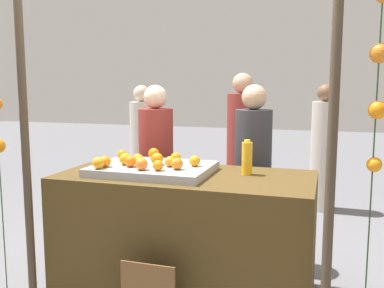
{
  "coord_description": "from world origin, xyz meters",
  "views": [
    {
      "loc": [
        0.97,
        -2.91,
        1.55
      ],
      "look_at": [
        0.0,
        0.15,
        1.1
      ],
      "focal_mm": 40.65,
      "sensor_mm": 36.0,
      "label": 1
    }
  ],
  "objects": [
    {
      "name": "canopy_post_left",
      "position": [
        -0.99,
        -0.47,
        1.15
      ],
      "size": [
        0.06,
        0.06,
        2.3
      ],
      "primitive_type": "cylinder",
      "color": "#473828",
      "rests_on": "ground_plane"
    },
    {
      "name": "garland_strand_right",
      "position": [
        1.21,
        -0.48,
        1.57
      ],
      "size": [
        0.1,
        0.11,
        2.09
      ],
      "color": "#2D4C23",
      "rests_on": "ground_plane"
    },
    {
      "name": "orange_14",
      "position": [
        -0.44,
        -0.09,
        1.01
      ],
      "size": [
        0.09,
        0.09,
        0.09
      ],
      "primitive_type": "sphere",
      "color": "orange",
      "rests_on": "orange_tray"
    },
    {
      "name": "orange_13",
      "position": [
        -0.33,
        0.21,
        1.01
      ],
      "size": [
        0.09,
        0.09,
        0.09
      ],
      "primitive_type": "sphere",
      "color": "orange",
      "rests_on": "orange_tray"
    },
    {
      "name": "orange_3",
      "position": [
        -0.21,
        -0.02,
        1.01
      ],
      "size": [
        0.09,
        0.09,
        0.09
      ],
      "primitive_type": "sphere",
      "color": "orange",
      "rests_on": "orange_tray"
    },
    {
      "name": "orange_9",
      "position": [
        0.07,
        0.01,
        1.0
      ],
      "size": [
        0.08,
        0.08,
        0.08
      ],
      "primitive_type": "sphere",
      "color": "orange",
      "rests_on": "orange_tray"
    },
    {
      "name": "orange_0",
      "position": [
        -0.31,
        -0.12,
        1.0
      ],
      "size": [
        0.07,
        0.07,
        0.07
      ],
      "primitive_type": "sphere",
      "color": "orange",
      "rests_on": "orange_tray"
    },
    {
      "name": "orange_10",
      "position": [
        -0.36,
        -0.04,
        1.0
      ],
      "size": [
        0.08,
        0.08,
        0.08
      ],
      "primitive_type": "sphere",
      "color": "orange",
      "rests_on": "orange_tray"
    },
    {
      "name": "orange_4",
      "position": [
        -0.54,
        -0.28,
        1.01
      ],
      "size": [
        0.08,
        0.08,
        0.08
      ],
      "primitive_type": "sphere",
      "color": "orange",
      "rests_on": "orange_tray"
    },
    {
      "name": "orange_5",
      "position": [
        -0.53,
        -0.21,
        1.0
      ],
      "size": [
        0.08,
        0.08,
        0.08
      ],
      "primitive_type": "sphere",
      "color": "orange",
      "rests_on": "orange_tray"
    },
    {
      "name": "orange_6",
      "position": [
        -0.11,
        0.09,
        1.0
      ],
      "size": [
        0.08,
        0.08,
        0.08
      ],
      "primitive_type": "sphere",
      "color": "orange",
      "rests_on": "orange_tray"
    },
    {
      "name": "orange_1",
      "position": [
        -0.1,
        -0.06,
        1.0
      ],
      "size": [
        0.08,
        0.08,
        0.08
      ],
      "primitive_type": "sphere",
      "color": "orange",
      "rests_on": "orange_tray"
    },
    {
      "name": "stall_counter",
      "position": [
        0.0,
        0.0,
        0.45
      ],
      "size": [
        1.82,
        0.87,
        0.9
      ],
      "primitive_type": "cube",
      "color": "#4C3819",
      "rests_on": "ground_plane"
    },
    {
      "name": "orange_8",
      "position": [
        -0.24,
        -0.23,
        1.01
      ],
      "size": [
        0.08,
        0.08,
        0.08
      ],
      "primitive_type": "sphere",
      "color": "orange",
      "rests_on": "orange_tray"
    },
    {
      "name": "orange_7",
      "position": [
        -0.13,
        -0.22,
        1.0
      ],
      "size": [
        0.07,
        0.07,
        0.07
      ],
      "primitive_type": "sphere",
      "color": "orange",
      "rests_on": "orange_tray"
    },
    {
      "name": "vendor_left",
      "position": [
        -0.5,
        0.65,
        0.72
      ],
      "size": [
        0.31,
        0.31,
        1.54
      ],
      "color": "maroon",
      "rests_on": "ground_plane"
    },
    {
      "name": "crowd_person_1",
      "position": [
        0.92,
        2.57,
        0.72
      ],
      "size": [
        0.31,
        0.31,
        1.55
      ],
      "color": "beige",
      "rests_on": "ground_plane"
    },
    {
      "name": "juice_bottle",
      "position": [
        0.42,
        0.12,
        1.02
      ],
      "size": [
        0.08,
        0.08,
        0.25
      ],
      "color": "gold",
      "rests_on": "stall_counter"
    },
    {
      "name": "orange_2",
      "position": [
        -0.56,
        0.11,
        1.0
      ],
      "size": [
        0.08,
        0.08,
        0.08
      ],
      "primitive_type": "sphere",
      "color": "orange",
      "rests_on": "orange_tray"
    },
    {
      "name": "crowd_person_0",
      "position": [
        0.06,
        1.8,
        0.78
      ],
      "size": [
        0.33,
        0.33,
        1.67
      ],
      "color": "maroon",
      "rests_on": "ground_plane"
    },
    {
      "name": "orange_12",
      "position": [
        -0.36,
        -0.15,
        1.0
      ],
      "size": [
        0.08,
        0.08,
        0.08
      ],
      "primitive_type": "sphere",
      "color": "orange",
      "rests_on": "orange_tray"
    },
    {
      "name": "orange_tray",
      "position": [
        -0.24,
        -0.03,
        0.93
      ],
      "size": [
        0.84,
        0.63,
        0.06
      ],
      "primitive_type": "cube",
      "color": "#9EA0A5",
      "rests_on": "stall_counter"
    },
    {
      "name": "vendor_right",
      "position": [
        0.37,
        0.68,
        0.72
      ],
      "size": [
        0.31,
        0.31,
        1.55
      ],
      "color": "#333338",
      "rests_on": "ground_plane"
    },
    {
      "name": "orange_11",
      "position": [
        -0.02,
        -0.14,
        1.01
      ],
      "size": [
        0.08,
        0.08,
        0.08
      ],
      "primitive_type": "sphere",
      "color": "orange",
      "rests_on": "orange_tray"
    },
    {
      "name": "crowd_person_2",
      "position": [
        -1.28,
        2.1,
        0.71
      ],
      "size": [
        0.31,
        0.31,
        1.53
      ],
      "color": "beige",
      "rests_on": "ground_plane"
    },
    {
      "name": "canopy_post_right",
      "position": [
        0.99,
        -0.47,
        1.15
      ],
      "size": [
        0.06,
        0.06,
        2.3
      ],
      "primitive_type": "cylinder",
      "color": "#473828",
      "rests_on": "ground_plane"
    }
  ]
}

